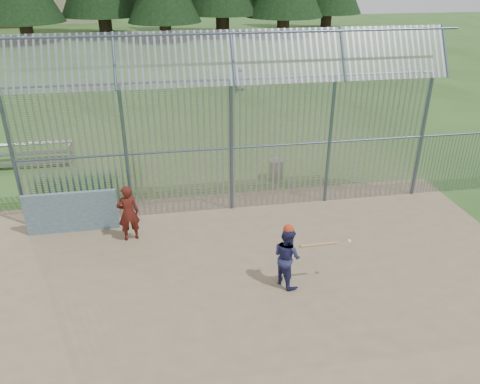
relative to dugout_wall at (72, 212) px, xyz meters
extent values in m
plane|color=#2D511E|center=(4.60, -2.90, -0.62)|extent=(120.00, 120.00, 0.00)
cube|color=#756047|center=(4.60, -3.40, -0.61)|extent=(14.00, 10.00, 0.02)
cube|color=#38566B|center=(0.00, 0.00, 0.00)|extent=(2.50, 0.12, 1.20)
imported|color=navy|center=(5.28, -3.34, 0.15)|extent=(0.82, 0.90, 1.49)
imported|color=maroon|center=(1.59, -0.70, 0.20)|extent=(0.65, 0.50, 1.61)
imported|color=slate|center=(7.33, 15.18, 0.13)|extent=(0.81, 0.62, 1.49)
imported|color=slate|center=(6.93, 14.52, -0.16)|extent=(0.59, 0.39, 0.93)
sphere|color=#B53018|center=(5.28, -3.34, 0.87)|extent=(0.24, 0.24, 0.24)
cylinder|color=#AA7F4C|center=(5.98, -3.49, 0.50)|extent=(0.85, 0.08, 0.07)
sphere|color=#AA7F4C|center=(5.55, -3.49, 0.50)|extent=(0.09, 0.09, 0.09)
sphere|color=white|center=(6.69, -3.50, 0.51)|extent=(0.09, 0.09, 0.09)
cylinder|color=#92949A|center=(6.45, 2.50, -0.27)|extent=(0.52, 0.52, 0.70)
cylinder|color=#9EA0A5|center=(6.45, 2.50, 0.10)|extent=(0.56, 0.56, 0.05)
sphere|color=#9EA0A5|center=(6.45, 2.50, 0.15)|extent=(0.10, 0.10, 0.10)
cube|color=slate|center=(-2.25, 4.99, -0.42)|extent=(3.00, 0.25, 0.05)
cube|color=gray|center=(-2.25, 5.34, -0.17)|extent=(3.00, 0.25, 0.05)
cube|color=slate|center=(-2.25, 5.69, 0.08)|extent=(3.00, 0.25, 0.05)
cube|color=gray|center=(-0.85, 5.34, -0.27)|extent=(0.06, 0.90, 0.70)
cylinder|color=#47566B|center=(-1.40, 0.60, 1.38)|extent=(0.10, 0.10, 4.00)
cylinder|color=#47566B|center=(1.60, 0.60, 1.38)|extent=(0.10, 0.10, 4.00)
cylinder|color=#47566B|center=(4.60, 0.60, 1.38)|extent=(0.10, 0.10, 4.00)
cylinder|color=#47566B|center=(7.60, 0.60, 1.38)|extent=(0.10, 0.10, 4.00)
cylinder|color=#47566B|center=(10.60, 0.60, 1.38)|extent=(0.10, 0.10, 4.00)
cylinder|color=#47566B|center=(4.60, 0.60, 3.38)|extent=(12.00, 0.07, 0.07)
cylinder|color=#47566B|center=(4.60, 0.60, 1.38)|extent=(12.00, 0.06, 0.06)
cube|color=gray|center=(4.60, 0.60, 1.38)|extent=(12.00, 0.02, 4.00)
cube|color=gray|center=(4.60, 0.23, 4.03)|extent=(12.00, 0.77, 1.31)
cylinder|color=#47566B|center=(10.60, 0.60, 0.38)|extent=(0.08, 0.08, 2.00)
cylinder|color=#332319|center=(-9.40, 37.10, 0.91)|extent=(1.19, 1.19, 3.06)
cylinder|color=#332319|center=(-2.40, 40.10, 1.09)|extent=(1.33, 1.33, 3.42)
cylinder|color=#332319|center=(3.60, 36.10, 0.82)|extent=(1.12, 1.12, 2.88)
cylinder|color=#332319|center=(9.60, 39.10, 1.18)|extent=(1.40, 1.40, 3.60)
cylinder|color=#332319|center=(15.60, 37.10, 1.00)|extent=(1.26, 1.26, 3.24)
cylinder|color=#332319|center=(21.60, 41.10, 0.91)|extent=(1.19, 1.19, 3.06)
camera|label=1|loc=(2.69, -12.04, 6.25)|focal=35.00mm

